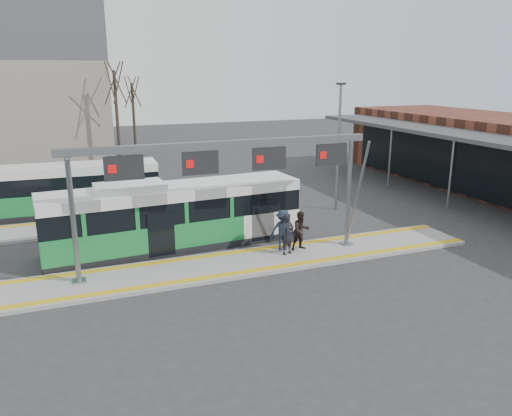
% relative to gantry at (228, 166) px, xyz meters
% --- Properties ---
extents(ground, '(120.00, 120.00, 0.00)m').
position_rel_gantry_xyz_m(ground, '(0.35, -0.25, -4.30)').
color(ground, '#2D2D30').
rests_on(ground, ground).
extents(platform_main, '(22.00, 3.00, 0.15)m').
position_rel_gantry_xyz_m(platform_main, '(0.35, -0.25, -4.22)').
color(platform_main, gray).
rests_on(platform_main, ground).
extents(platform_second, '(20.00, 3.00, 0.15)m').
position_rel_gantry_xyz_m(platform_second, '(-3.65, 7.75, -4.22)').
color(platform_second, gray).
rests_on(platform_second, ground).
extents(tactile_main, '(22.00, 2.65, 0.02)m').
position_rel_gantry_xyz_m(tactile_main, '(0.35, -0.25, -4.14)').
color(tactile_main, gold).
rests_on(tactile_main, platform_main).
extents(tactile_second, '(20.00, 0.35, 0.02)m').
position_rel_gantry_xyz_m(tactile_second, '(-3.65, 8.90, -4.14)').
color(tactile_second, gold).
rests_on(tactile_second, platform_second).
extents(gantry, '(13.00, 1.68, 5.20)m').
position_rel_gantry_xyz_m(gantry, '(0.00, 0.00, 0.00)').
color(gantry, slate).
rests_on(gantry, platform_main).
extents(hero_bus, '(12.06, 3.34, 3.28)m').
position_rel_gantry_xyz_m(hero_bus, '(-1.71, 2.99, -2.80)').
color(hero_bus, black).
rests_on(hero_bus, ground).
extents(bg_bus_green, '(11.59, 2.88, 2.88)m').
position_rel_gantry_xyz_m(bg_bus_green, '(-6.88, 11.05, -2.88)').
color(bg_bus_green, black).
rests_on(bg_bus_green, ground).
extents(passenger_a, '(0.79, 0.66, 1.84)m').
position_rel_gantry_xyz_m(passenger_a, '(2.70, -0.12, -3.23)').
color(passenger_a, black).
rests_on(passenger_a, platform_main).
extents(passenger_b, '(0.93, 0.75, 1.80)m').
position_rel_gantry_xyz_m(passenger_b, '(3.52, 0.20, -3.25)').
color(passenger_b, black).
rests_on(passenger_b, platform_main).
extents(passenger_c, '(1.29, 0.83, 1.90)m').
position_rel_gantry_xyz_m(passenger_c, '(2.71, 0.42, -3.20)').
color(passenger_c, '#1C2432').
rests_on(passenger_c, platform_main).
extents(tree_left, '(1.40, 1.40, 9.25)m').
position_rel_gantry_xyz_m(tree_left, '(-1.45, 27.66, 2.72)').
color(tree_left, '#382B21').
rests_on(tree_left, ground).
extents(tree_mid, '(1.40, 1.40, 7.83)m').
position_rel_gantry_xyz_m(tree_mid, '(0.97, 34.74, 1.64)').
color(tree_mid, '#382B21').
rests_on(tree_mid, ground).
extents(lamp_east, '(0.50, 0.25, 7.44)m').
position_rel_gantry_xyz_m(lamp_east, '(8.78, 6.10, -0.34)').
color(lamp_east, slate).
rests_on(lamp_east, ground).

